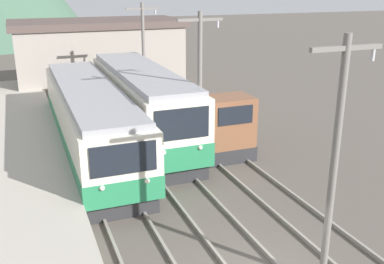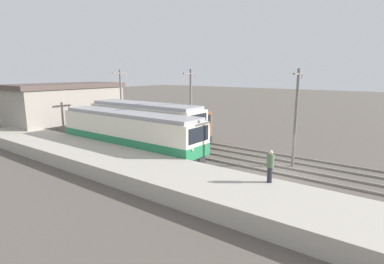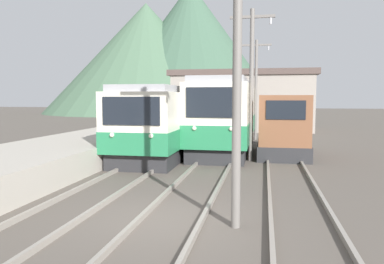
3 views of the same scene
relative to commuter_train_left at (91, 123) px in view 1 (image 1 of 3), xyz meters
The scene contains 7 objects.
commuter_train_left is the anchor object (origin of this frame).
commuter_train_center 2.97m from the commuter_train_left, 19.32° to the left, with size 2.84×12.08×3.83m.
shunting_locomotive 5.97m from the commuter_train_left, 13.08° to the right, with size 2.40×5.23×3.00m.
catenary_mast_near 13.08m from the commuter_train_left, 70.50° to the right, with size 2.00×0.20×6.82m.
catenary_mast_mid 5.74m from the commuter_train_left, 36.05° to the right, with size 2.00×0.20×6.82m.
catenary_mast_far 7.61m from the commuter_train_left, 53.84° to the left, with size 2.00×0.20×6.82m.
station_building 14.36m from the commuter_train_left, 78.14° to the left, with size 12.60×6.30×5.29m.
Camera 1 is at (-5.48, -8.68, 7.91)m, focal length 42.00 mm.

